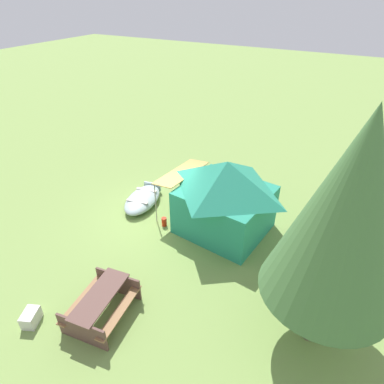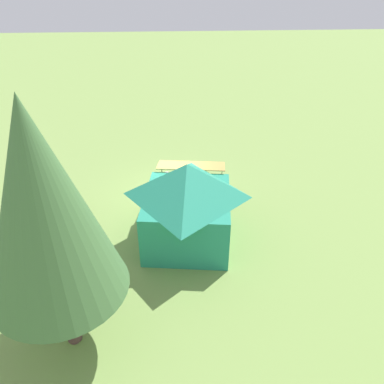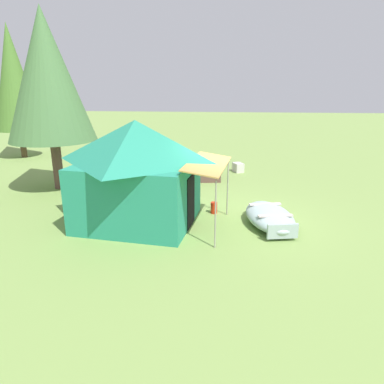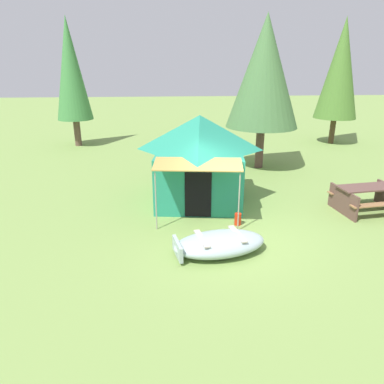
# 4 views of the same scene
# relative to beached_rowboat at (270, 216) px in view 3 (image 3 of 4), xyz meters

# --- Properties ---
(ground_plane) EXTENTS (80.00, 80.00, 0.00)m
(ground_plane) POSITION_rel_beached_rowboat_xyz_m (0.55, 0.96, -0.25)
(ground_plane) COLOR #79994B
(beached_rowboat) EXTENTS (2.40, 1.57, 0.47)m
(beached_rowboat) POSITION_rel_beached_rowboat_xyz_m (0.00, 0.00, 0.00)
(beached_rowboat) COLOR #A0B4B6
(beached_rowboat) RESTS_ON ground_plane
(canvas_cabin_tent) EXTENTS (3.17, 4.18, 2.76)m
(canvas_cabin_tent) POSITION_rel_beached_rowboat_xyz_m (-0.12, 3.51, 1.18)
(canvas_cabin_tent) COLOR #258B6D
(canvas_cabin_tent) RESTS_ON ground_plane
(picnic_table) EXTENTS (2.02, 1.63, 0.79)m
(picnic_table) POSITION_rel_beached_rowboat_xyz_m (4.85, 2.18, 0.24)
(picnic_table) COLOR brown
(picnic_table) RESTS_ON ground_plane
(cooler_box) EXTENTS (0.62, 0.53, 0.39)m
(cooler_box) POSITION_rel_beached_rowboat_xyz_m (5.93, 0.67, -0.05)
(cooler_box) COLOR silver
(cooler_box) RESTS_ON ground_plane
(fuel_can) EXTENTS (0.26, 0.26, 0.34)m
(fuel_can) POSITION_rel_beached_rowboat_xyz_m (0.76, 1.52, -0.08)
(fuel_can) COLOR red
(fuel_can) RESTS_ON ground_plane
(pine_tree_back_right) EXTENTS (2.93, 2.93, 6.06)m
(pine_tree_back_right) POSITION_rel_beached_rowboat_xyz_m (2.81, 7.20, 3.63)
(pine_tree_back_right) COLOR brown
(pine_tree_back_right) RESTS_ON ground_plane
(pine_tree_far_center) EXTENTS (2.22, 2.22, 6.44)m
(pine_tree_far_center) POSITION_rel_beached_rowboat_xyz_m (8.05, 11.64, 3.65)
(pine_tree_far_center) COLOR #493624
(pine_tree_far_center) RESTS_ON ground_plane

